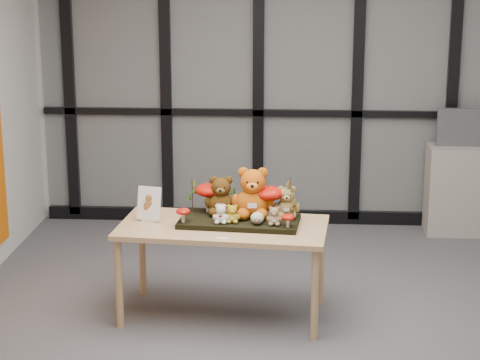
# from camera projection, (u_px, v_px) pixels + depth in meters

# --- Properties ---
(floor) EXTENTS (5.00, 5.00, 0.00)m
(floor) POSITION_uv_depth(u_px,v_px,m) (309.00, 332.00, 5.83)
(floor) COLOR #4E4E53
(floor) RESTS_ON ground
(room_shell) EXTENTS (5.00, 5.00, 5.00)m
(room_shell) POSITION_uv_depth(u_px,v_px,m) (314.00, 83.00, 5.40)
(room_shell) COLOR beige
(room_shell) RESTS_ON floor
(glass_partition) EXTENTS (4.90, 0.06, 2.78)m
(glass_partition) POSITION_uv_depth(u_px,v_px,m) (308.00, 73.00, 7.86)
(glass_partition) COLOR #2D383F
(glass_partition) RESTS_ON floor
(display_table) EXTENTS (1.47, 0.83, 0.66)m
(display_table) POSITION_uv_depth(u_px,v_px,m) (223.00, 234.00, 5.95)
(display_table) COLOR tan
(display_table) RESTS_ON floor
(diorama_tray) EXTENTS (0.85, 0.48, 0.04)m
(diorama_tray) POSITION_uv_depth(u_px,v_px,m) (239.00, 221.00, 5.97)
(diorama_tray) COLOR black
(diorama_tray) RESTS_ON display_table
(bear_pooh_yellow) EXTENTS (0.32, 0.29, 0.38)m
(bear_pooh_yellow) POSITION_uv_depth(u_px,v_px,m) (253.00, 190.00, 5.97)
(bear_pooh_yellow) COLOR #C6580D
(bear_pooh_yellow) RESTS_ON diorama_tray
(bear_brown_medium) EXTENTS (0.25, 0.23, 0.30)m
(bear_brown_medium) POSITION_uv_depth(u_px,v_px,m) (221.00, 193.00, 6.04)
(bear_brown_medium) COLOR #462B0B
(bear_brown_medium) RESTS_ON diorama_tray
(bear_tan_back) EXTENTS (0.20, 0.18, 0.24)m
(bear_tan_back) POSITION_uv_depth(u_px,v_px,m) (287.00, 200.00, 5.98)
(bear_tan_back) COLOR olive
(bear_tan_back) RESTS_ON diorama_tray
(bear_small_yellow) EXTENTS (0.11, 0.10, 0.14)m
(bear_small_yellow) POSITION_uv_depth(u_px,v_px,m) (232.00, 213.00, 5.86)
(bear_small_yellow) COLOR #B1921D
(bear_small_yellow) RESTS_ON diorama_tray
(bear_white_bow) EXTENTS (0.12, 0.11, 0.14)m
(bear_white_bow) POSITION_uv_depth(u_px,v_px,m) (221.00, 213.00, 5.85)
(bear_white_bow) COLOR white
(bear_white_bow) RESTS_ON diorama_tray
(bear_beige_small) EXTENTS (0.11, 0.11, 0.14)m
(bear_beige_small) POSITION_uv_depth(u_px,v_px,m) (274.00, 215.00, 5.81)
(bear_beige_small) COLOR #917253
(bear_beige_small) RESTS_ON diorama_tray
(plush_cream_hedgehog) EXTENTS (0.07, 0.07, 0.09)m
(plush_cream_hedgehog) POSITION_uv_depth(u_px,v_px,m) (257.00, 217.00, 5.84)
(plush_cream_hedgehog) COLOR beige
(plush_cream_hedgehog) RESTS_ON diorama_tray
(mushroom_back_left) EXTENTS (0.20, 0.20, 0.22)m
(mushroom_back_left) POSITION_uv_depth(u_px,v_px,m) (209.00, 196.00, 6.10)
(mushroom_back_left) COLOR #A80E05
(mushroom_back_left) RESTS_ON diorama_tray
(mushroom_back_right) EXTENTS (0.21, 0.21, 0.23)m
(mushroom_back_right) POSITION_uv_depth(u_px,v_px,m) (269.00, 200.00, 5.99)
(mushroom_back_right) COLOR #A80E05
(mushroom_back_right) RESTS_ON diorama_tray
(mushroom_front_left) EXTENTS (0.10, 0.10, 0.11)m
(mushroom_front_left) POSITION_uv_depth(u_px,v_px,m) (183.00, 214.00, 5.87)
(mushroom_front_left) COLOR #A80E05
(mushroom_front_left) RESTS_ON diorama_tray
(mushroom_front_right) EXTENTS (0.09, 0.09, 0.10)m
(mushroom_front_right) POSITION_uv_depth(u_px,v_px,m) (288.00, 220.00, 5.77)
(mushroom_front_right) COLOR #A80E05
(mushroom_front_right) RESTS_ON diorama_tray
(sprig_green_far_left) EXTENTS (0.05, 0.05, 0.24)m
(sprig_green_far_left) POSITION_uv_depth(u_px,v_px,m) (192.00, 196.00, 6.09)
(sprig_green_far_left) COLOR #17330B
(sprig_green_far_left) RESTS_ON diorama_tray
(sprig_green_mid_left) EXTENTS (0.05, 0.05, 0.23)m
(sprig_green_mid_left) POSITION_uv_depth(u_px,v_px,m) (210.00, 195.00, 6.11)
(sprig_green_mid_left) COLOR #17330B
(sprig_green_mid_left) RESTS_ON diorama_tray
(sprig_dry_far_right) EXTENTS (0.05, 0.05, 0.28)m
(sprig_dry_far_right) POSITION_uv_depth(u_px,v_px,m) (290.00, 197.00, 5.96)
(sprig_dry_far_right) COLOR brown
(sprig_dry_far_right) RESTS_ON diorama_tray
(sprig_dry_mid_right) EXTENTS (0.05, 0.05, 0.17)m
(sprig_dry_mid_right) POSITION_uv_depth(u_px,v_px,m) (293.00, 210.00, 5.87)
(sprig_dry_mid_right) COLOR brown
(sprig_dry_mid_right) RESTS_ON diorama_tray
(sprig_green_centre) EXTENTS (0.05, 0.05, 0.17)m
(sprig_green_centre) POSITION_uv_depth(u_px,v_px,m) (234.00, 200.00, 6.10)
(sprig_green_centre) COLOR #17330B
(sprig_green_centre) RESTS_ON diorama_tray
(sign_holder) EXTENTS (0.18, 0.10, 0.24)m
(sign_holder) POSITION_uv_depth(u_px,v_px,m) (149.00, 206.00, 6.00)
(sign_holder) COLOR silver
(sign_holder) RESTS_ON display_table
(label_card) EXTENTS (0.08, 0.03, 0.00)m
(label_card) POSITION_uv_depth(u_px,v_px,m) (222.00, 238.00, 5.66)
(label_card) COLOR white
(label_card) RESTS_ON display_table
(cabinet) EXTENTS (0.60, 0.35, 0.80)m
(cabinet) POSITION_uv_depth(u_px,v_px,m) (460.00, 190.00, 7.82)
(cabinet) COLOR gray
(cabinet) RESTS_ON floor
(monitor) EXTENTS (0.48, 0.05, 0.34)m
(monitor) POSITION_uv_depth(u_px,v_px,m) (464.00, 127.00, 7.69)
(monitor) COLOR #4D5055
(monitor) RESTS_ON cabinet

